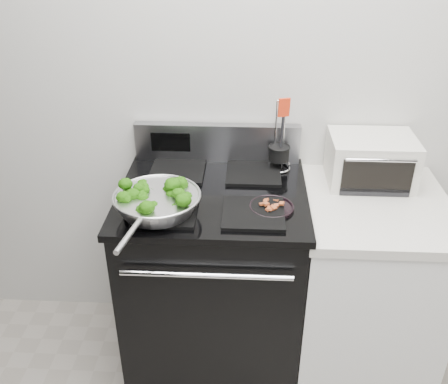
# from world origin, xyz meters

# --- Properties ---
(back_wall) EXTENTS (4.00, 0.02, 2.70)m
(back_wall) POSITION_xyz_m (0.00, 1.75, 1.35)
(back_wall) COLOR beige
(back_wall) RESTS_ON ground
(gas_range) EXTENTS (0.79, 0.69, 1.13)m
(gas_range) POSITION_xyz_m (-0.30, 1.41, 0.49)
(gas_range) COLOR black
(gas_range) RESTS_ON floor
(counter) EXTENTS (0.62, 0.68, 0.92)m
(counter) POSITION_xyz_m (0.39, 1.41, 0.46)
(counter) COLOR white
(counter) RESTS_ON floor
(skillet) EXTENTS (0.34, 0.54, 0.07)m
(skillet) POSITION_xyz_m (-0.50, 1.23, 1.00)
(skillet) COLOR silver
(skillet) RESTS_ON gas_range
(broccoli_pile) EXTENTS (0.27, 0.27, 0.09)m
(broccoli_pile) POSITION_xyz_m (-0.50, 1.23, 1.02)
(broccoli_pile) COLOR black
(broccoli_pile) RESTS_ON skillet
(bacon_plate) EXTENTS (0.18, 0.18, 0.04)m
(bacon_plate) POSITION_xyz_m (-0.06, 1.29, 0.97)
(bacon_plate) COLOR black
(bacon_plate) RESTS_ON gas_range
(utensil_holder) EXTENTS (0.11, 0.11, 0.34)m
(utensil_holder) POSITION_xyz_m (-0.02, 1.64, 1.01)
(utensil_holder) COLOR silver
(utensil_holder) RESTS_ON gas_range
(toaster_oven) EXTENTS (0.36, 0.28, 0.21)m
(toaster_oven) POSITION_xyz_m (0.38, 1.60, 1.02)
(toaster_oven) COLOR silver
(toaster_oven) RESTS_ON counter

